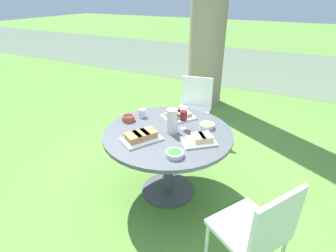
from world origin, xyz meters
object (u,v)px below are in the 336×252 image
Objects in this scene: water_pitcher at (172,121)px; dining_table at (168,142)px; wine_glass at (184,116)px; chair_near_left at (258,229)px; chair_near_right at (195,105)px.

dining_table is at bearing -173.19° from water_pitcher.
wine_glass is (0.06, 0.12, 0.02)m from water_pitcher.
wine_glass is at bearing 140.88° from chair_near_left.
water_pitcher reaches higher than chair_near_left.
chair_near_right is 1.19m from wine_glass.
dining_table is 5.25× the size of water_pitcher.
water_pitcher is (-0.95, 0.61, 0.32)m from chair_near_left.
water_pitcher reaches higher than wine_glass.
water_pitcher is at bearing -118.25° from wine_glass.
chair_near_left is 1.00× the size of chair_near_right.
water_pitcher is (0.26, -1.21, 0.32)m from chair_near_right.
dining_table is 6.59× the size of wine_glass.
water_pitcher reaches higher than dining_table.
water_pitcher reaches higher than chair_near_right.
chair_near_right is (-1.21, 1.81, 0.00)m from chair_near_left.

